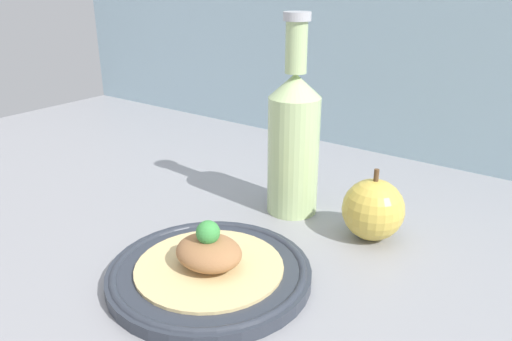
% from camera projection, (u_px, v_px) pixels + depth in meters
% --- Properties ---
extents(ground_plane, '(1.80, 1.10, 0.04)m').
position_uv_depth(ground_plane, '(218.00, 277.00, 0.64)').
color(ground_plane, gray).
extents(plate, '(0.25, 0.25, 0.02)m').
position_uv_depth(plate, '(210.00, 272.00, 0.60)').
color(plate, '#2D333D').
rests_on(plate, ground_plane).
extents(plated_food, '(0.18, 0.18, 0.06)m').
position_uv_depth(plated_food, '(209.00, 256.00, 0.59)').
color(plated_food, '#D6BC7F').
rests_on(plated_food, plate).
extents(cider_bottle, '(0.08, 0.08, 0.30)m').
position_uv_depth(cider_bottle, '(294.00, 139.00, 0.74)').
color(cider_bottle, '#B7D18E').
rests_on(cider_bottle, ground_plane).
extents(apple, '(0.09, 0.09, 0.10)m').
position_uv_depth(apple, '(373.00, 209.00, 0.69)').
color(apple, gold).
rests_on(apple, ground_plane).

